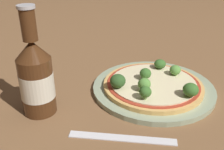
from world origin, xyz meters
name	(u,v)px	position (x,y,z in m)	size (l,w,h in m)	color
ground_plane	(153,90)	(0.00, 0.00, 0.00)	(3.00, 3.00, 0.00)	brown
plate	(154,88)	(0.00, 0.00, 0.01)	(0.29, 0.29, 0.01)	#93A384
pizza	(154,85)	(-0.01, 0.00, 0.02)	(0.24, 0.24, 0.01)	tan
broccoli_floret_0	(144,84)	(-0.06, 0.01, 0.04)	(0.03, 0.03, 0.03)	#7A9E5B
broccoli_floret_1	(158,64)	(0.07, 0.00, 0.04)	(0.03, 0.03, 0.02)	#7A9E5B
broccoli_floret_2	(191,90)	(-0.05, -0.09, 0.04)	(0.03, 0.03, 0.03)	#7A9E5B
broccoli_floret_3	(146,73)	(0.00, 0.02, 0.04)	(0.03, 0.03, 0.03)	#7A9E5B
broccoli_floret_4	(175,70)	(0.05, -0.04, 0.04)	(0.03, 0.03, 0.03)	#7A9E5B
broccoli_floret_5	(118,81)	(-0.06, 0.07, 0.04)	(0.04, 0.04, 0.03)	#7A9E5B
broccoli_floret_6	(145,92)	(-0.09, 0.00, 0.04)	(0.03, 0.03, 0.03)	#7A9E5B
beer_bottle	(36,77)	(-0.17, 0.21, 0.08)	(0.07, 0.07, 0.22)	#472814
fork	(122,138)	(-0.20, 0.02, 0.00)	(0.06, 0.20, 0.00)	silver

